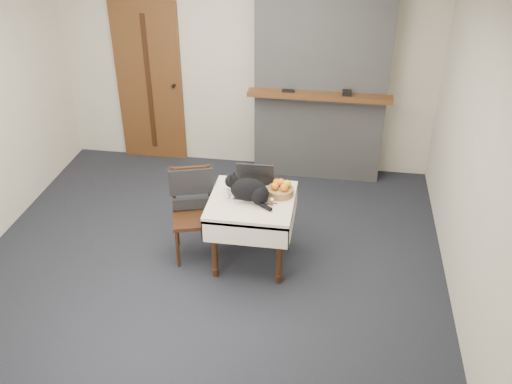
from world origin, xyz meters
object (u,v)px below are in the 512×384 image
laptop (254,186)px  pill_bottle (272,202)px  cream_jar (226,193)px  cat (250,190)px  chair (192,200)px  side_table (252,209)px  fruit_basket (280,189)px  door (150,83)px

laptop → pill_bottle: bearing=-44.4°
cream_jar → cat: bearing=-5.9°
pill_bottle → chair: (-0.79, 0.17, -0.16)m
chair → cream_jar: bearing=-31.8°
cat → cream_jar: (-0.22, 0.02, -0.07)m
laptop → cat: size_ratio=0.75×
side_table → cream_jar: size_ratio=9.98×
side_table → pill_bottle: size_ratio=11.59×
side_table → chair: (-0.59, 0.09, -0.01)m
side_table → fruit_basket: size_ratio=3.17×
door → chair: (1.01, -1.91, -0.42)m
side_table → door: bearing=128.6°
cream_jar → chair: (-0.36, 0.10, -0.16)m
pill_bottle → chair: bearing=168.0°
laptop → cat: (-0.01, -0.14, 0.04)m
door → pill_bottle: bearing=-49.2°
cat → pill_bottle: cat is taller
laptop → fruit_basket: laptop is taller
cream_jar → fruit_basket: fruit_basket is taller
cream_jar → door: bearing=124.2°
fruit_basket → chair: chair is taller
door → cat: door is taller
door → cat: (1.58, -2.03, -0.19)m
fruit_basket → chair: 0.86m
laptop → cat: bearing=-96.1°
laptop → cat: laptop is taller
fruit_basket → chair: bearing=-178.1°
side_table → cat: 0.22m
door → cream_jar: door is taller
laptop → pill_bottle: (0.20, -0.19, -0.03)m
chair → door: bearing=100.9°
side_table → laptop: (-0.00, 0.11, 0.18)m
door → laptop: bearing=-49.8°
cat → chair: (-0.58, 0.12, -0.23)m
side_table → laptop: size_ratio=2.17×
laptop → chair: laptop is taller
side_table → pill_bottle: pill_bottle is taller
door → pill_bottle: door is taller
door → side_table: bearing=-51.4°
laptop → cream_jar: (-0.24, -0.12, -0.03)m
side_table → chair: bearing=171.3°
side_table → cream_jar: cream_jar is taller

